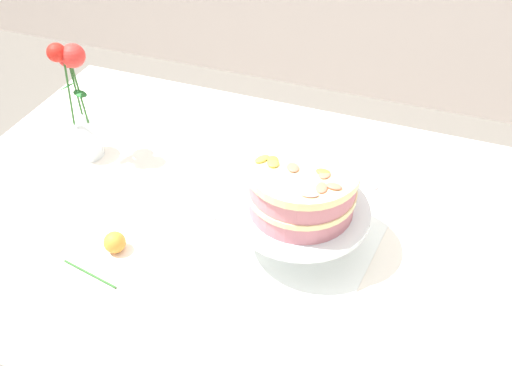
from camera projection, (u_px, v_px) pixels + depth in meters
name	position (u px, v px, depth m)	size (l,w,h in m)	color
dining_table	(226.00, 249.00, 1.33)	(1.40, 1.00, 0.74)	white
linen_napkin	(298.00, 241.00, 1.23)	(0.32, 0.32, 0.00)	white
cake_stand	(300.00, 213.00, 1.17)	(0.29, 0.29, 0.10)	silver
layer_cake	(302.00, 187.00, 1.13)	(0.23, 0.23, 0.12)	#CC7A84
flower_vase	(80.00, 110.00, 1.38)	(0.09, 0.09, 0.32)	silver
fallen_rose	(114.00, 243.00, 1.19)	(0.14, 0.12, 0.05)	#2D6028
loose_petal_0	(373.00, 186.00, 1.37)	(0.03, 0.03, 0.00)	pink
loose_petal_1	(214.00, 215.00, 1.29)	(0.03, 0.02, 0.00)	pink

